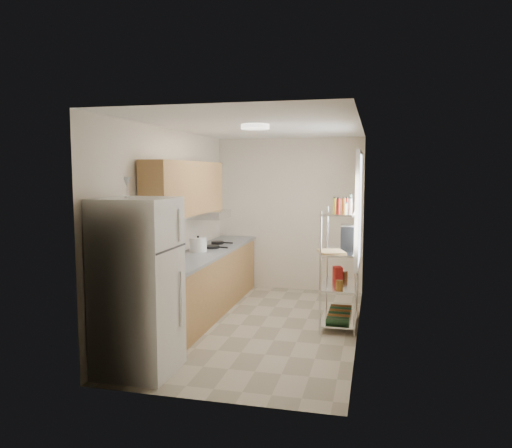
{
  "coord_description": "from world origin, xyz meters",
  "views": [
    {
      "loc": [
        1.43,
        -6.23,
        2.03
      ],
      "look_at": [
        -0.12,
        0.25,
        1.33
      ],
      "focal_mm": 35.0,
      "sensor_mm": 36.0,
      "label": 1
    }
  ],
  "objects": [
    {
      "name": "wine_glass_b",
      "position": [
        -1.0,
        -1.64,
        1.88
      ],
      "size": [
        0.07,
        0.07,
        0.21
      ],
      "primitive_type": null,
      "color": "silver",
      "rests_on": "refrigerator"
    },
    {
      "name": "range_hood",
      "position": [
        -1.0,
        0.9,
        1.39
      ],
      "size": [
        0.5,
        0.6,
        0.12
      ],
      "primitive_type": "cube",
      "color": "#B7BABC",
      "rests_on": "room"
    },
    {
      "name": "bakers_rack",
      "position": [
        1.0,
        0.3,
        1.11
      ],
      "size": [
        0.45,
        0.9,
        1.73
      ],
      "color": "silver",
      "rests_on": "ground"
    },
    {
      "name": "window",
      "position": [
        1.23,
        0.35,
        1.55
      ],
      "size": [
        0.06,
        1.0,
        1.46
      ],
      "primitive_type": "cube",
      "color": "white",
      "rests_on": "room"
    },
    {
      "name": "counter_run",
      "position": [
        -0.92,
        0.44,
        0.45
      ],
      "size": [
        0.63,
        3.51,
        0.9
      ],
      "color": "#B2824C",
      "rests_on": "ground"
    },
    {
      "name": "wine_glass_a",
      "position": [
        -0.96,
        -1.72,
        1.87
      ],
      "size": [
        0.07,
        0.07,
        0.19
      ],
      "primitive_type": null,
      "color": "silver",
      "rests_on": "refrigerator"
    },
    {
      "name": "storage_bag",
      "position": [
        0.95,
        0.59,
        0.65
      ],
      "size": [
        0.15,
        0.18,
        0.17
      ],
      "primitive_type": "cube",
      "rotation": [
        0.0,
        0.0,
        0.35
      ],
      "color": "#A51B14",
      "rests_on": "bakers_rack"
    },
    {
      "name": "room",
      "position": [
        0.0,
        0.0,
        1.3
      ],
      "size": [
        2.52,
        4.42,
        2.62
      ],
      "color": "#B5AA92",
      "rests_on": "ground"
    },
    {
      "name": "refrigerator",
      "position": [
        -0.87,
        -1.72,
        0.89
      ],
      "size": [
        0.73,
        0.73,
        1.78
      ],
      "primitive_type": "cube",
      "color": "silver",
      "rests_on": "ground"
    },
    {
      "name": "frying_pan_small",
      "position": [
        -0.97,
        1.18,
        0.92
      ],
      "size": [
        0.21,
        0.21,
        0.04
      ],
      "primitive_type": "cylinder",
      "rotation": [
        0.0,
        0.0,
        -0.05
      ],
      "color": "black",
      "rests_on": "counter_run"
    },
    {
      "name": "rice_cooker",
      "position": [
        -1.0,
        0.39,
        1.0
      ],
      "size": [
        0.25,
        0.25,
        0.2
      ],
      "primitive_type": "cylinder",
      "color": "white",
      "rests_on": "counter_run"
    },
    {
      "name": "cutting_board",
      "position": [
        0.91,
        0.05,
        1.02
      ],
      "size": [
        0.41,
        0.46,
        0.03
      ],
      "primitive_type": "cube",
      "rotation": [
        0.0,
        0.0,
        0.32
      ],
      "color": "tan",
      "rests_on": "bakers_rack"
    },
    {
      "name": "frying_pan_large",
      "position": [
        -0.92,
        0.74,
        0.92
      ],
      "size": [
        0.28,
        0.28,
        0.04
      ],
      "primitive_type": "cylinder",
      "rotation": [
        0.0,
        0.0,
        -0.21
      ],
      "color": "black",
      "rests_on": "counter_run"
    },
    {
      "name": "upper_cabinets",
      "position": [
        -1.05,
        0.1,
        1.81
      ],
      "size": [
        0.33,
        2.2,
        0.72
      ],
      "primitive_type": "cube",
      "color": "#B2824C",
      "rests_on": "room"
    },
    {
      "name": "ceiling_dome",
      "position": [
        0.0,
        -0.3,
        2.57
      ],
      "size": [
        0.34,
        0.34,
        0.05
      ],
      "primitive_type": "cylinder",
      "color": "white",
      "rests_on": "room"
    },
    {
      "name": "espresso_machine",
      "position": [
        1.07,
        0.63,
        1.16
      ],
      "size": [
        0.18,
        0.27,
        0.3
      ],
      "primitive_type": "cube",
      "rotation": [
        0.0,
        0.0,
        0.03
      ],
      "color": "black",
      "rests_on": "bakers_rack"
    }
  ]
}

